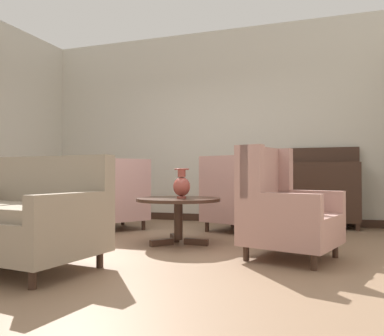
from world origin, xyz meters
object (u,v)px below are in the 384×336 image
(settee, at_px, (20,220))
(armchair_far_left, at_px, (237,200))
(sideboard, at_px, (323,191))
(coffee_table, at_px, (178,205))
(porcelain_vase, at_px, (182,185))
(armchair_foreground_right, at_px, (113,200))
(armchair_near_sideboard, at_px, (283,211))

(settee, bearing_deg, armchair_far_left, 71.06)
(settee, distance_m, sideboard, 4.22)
(coffee_table, height_order, settee, settee)
(porcelain_vase, bearing_deg, sideboard, 52.58)
(settee, relative_size, armchair_far_left, 1.45)
(settee, height_order, armchair_far_left, armchair_far_left)
(porcelain_vase, bearing_deg, armchair_foreground_right, 149.50)
(armchair_near_sideboard, bearing_deg, porcelain_vase, 89.24)
(coffee_table, bearing_deg, porcelain_vase, -33.34)
(armchair_near_sideboard, height_order, sideboard, sideboard)
(sideboard, bearing_deg, settee, -125.23)
(armchair_foreground_right, bearing_deg, armchair_far_left, 137.64)
(porcelain_vase, xyz_separation_m, sideboard, (1.51, 1.97, -0.12))
(settee, bearing_deg, armchair_near_sideboard, 35.53)
(armchair_near_sideboard, relative_size, sideboard, 0.88)
(porcelain_vase, height_order, armchair_far_left, armchair_far_left)
(settee, relative_size, armchair_foreground_right, 1.29)
(settee, height_order, armchair_foreground_right, armchair_foreground_right)
(settee, height_order, sideboard, sideboard)
(armchair_far_left, bearing_deg, coffee_table, 88.14)
(porcelain_vase, distance_m, sideboard, 2.48)
(armchair_far_left, bearing_deg, armchair_foreground_right, 31.39)
(armchair_near_sideboard, relative_size, armchair_far_left, 1.00)
(porcelain_vase, height_order, settee, settee)
(porcelain_vase, bearing_deg, settee, -122.11)
(coffee_table, distance_m, sideboard, 2.49)
(armchair_foreground_right, distance_m, sideboard, 3.09)
(porcelain_vase, distance_m, armchair_far_left, 1.24)
(settee, xyz_separation_m, armchair_near_sideboard, (2.09, 1.11, 0.05))
(coffee_table, xyz_separation_m, settee, (-0.87, -1.51, -0.04))
(armchair_near_sideboard, xyz_separation_m, armchair_far_left, (-0.78, 1.52, -0.01))
(sideboard, bearing_deg, armchair_far_left, -144.19)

